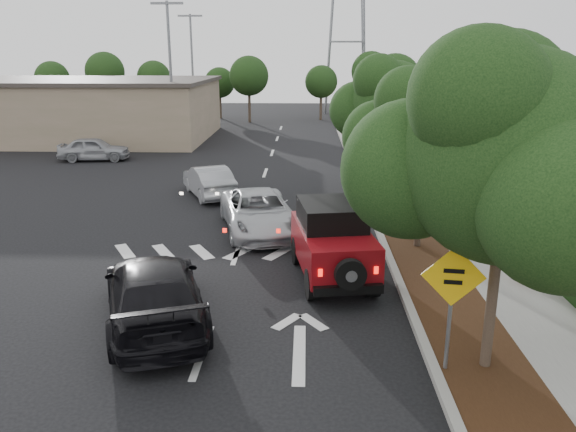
{
  "coord_description": "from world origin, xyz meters",
  "views": [
    {
      "loc": [
        2.11,
        -10.24,
        5.91
      ],
      "look_at": [
        1.67,
        3.0,
        2.06
      ],
      "focal_mm": 35.0,
      "sensor_mm": 36.0,
      "label": 1
    }
  ],
  "objects_px": {
    "silver_suv_ahead": "(259,212)",
    "speed_hump_sign": "(452,292)",
    "red_jeep": "(331,240)",
    "black_suv_oncoming": "(154,292)"
  },
  "relations": [
    {
      "from": "speed_hump_sign",
      "to": "red_jeep",
      "type": "bearing_deg",
      "value": 119.34
    },
    {
      "from": "black_suv_oncoming",
      "to": "silver_suv_ahead",
      "type": "bearing_deg",
      "value": -123.18
    },
    {
      "from": "red_jeep",
      "to": "speed_hump_sign",
      "type": "bearing_deg",
      "value": -76.93
    },
    {
      "from": "silver_suv_ahead",
      "to": "black_suv_oncoming",
      "type": "bearing_deg",
      "value": -118.46
    },
    {
      "from": "silver_suv_ahead",
      "to": "speed_hump_sign",
      "type": "distance_m",
      "value": 9.89
    },
    {
      "from": "red_jeep",
      "to": "silver_suv_ahead",
      "type": "relative_size",
      "value": 0.85
    },
    {
      "from": "red_jeep",
      "to": "black_suv_oncoming",
      "type": "xyz_separation_m",
      "value": [
        -4.1,
        -2.91,
        -0.3
      ]
    },
    {
      "from": "red_jeep",
      "to": "silver_suv_ahead",
      "type": "distance_m",
      "value": 4.6
    },
    {
      "from": "speed_hump_sign",
      "to": "black_suv_oncoming",
      "type": "bearing_deg",
      "value": 169.28
    },
    {
      "from": "silver_suv_ahead",
      "to": "black_suv_oncoming",
      "type": "distance_m",
      "value": 7.11
    }
  ]
}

